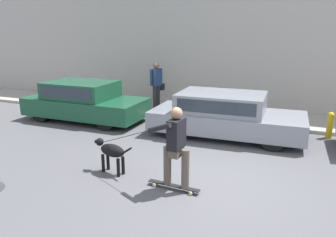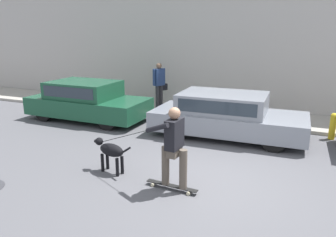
{
  "view_description": "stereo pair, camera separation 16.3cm",
  "coord_description": "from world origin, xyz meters",
  "views": [
    {
      "loc": [
        1.4,
        -5.93,
        2.97
      ],
      "look_at": [
        -1.35,
        1.03,
        0.95
      ],
      "focal_mm": 35.0,
      "sensor_mm": 36.0,
      "label": 1
    },
    {
      "loc": [
        1.55,
        -5.87,
        2.97
      ],
      "look_at": [
        -1.35,
        1.03,
        0.95
      ],
      "focal_mm": 35.0,
      "sensor_mm": 36.0,
      "label": 2
    }
  ],
  "objects": [
    {
      "name": "ground_plane",
      "position": [
        0.0,
        0.0,
        0.0
      ],
      "size": [
        36.0,
        36.0,
        0.0
      ],
      "primitive_type": "plane",
      "color": "#545459"
    },
    {
      "name": "pedestrian_with_bag",
      "position": [
        -3.49,
        5.3,
        1.05
      ],
      "size": [
        0.38,
        0.66,
        1.7
      ],
      "rotation": [
        0.0,
        0.0,
        -0.41
      ],
      "color": "#28282D",
      "rests_on": "sidewalk_curb"
    },
    {
      "name": "dog",
      "position": [
        -2.11,
        -0.3,
        0.48
      ],
      "size": [
        1.01,
        0.4,
        0.72
      ],
      "rotation": [
        0.0,
        0.0,
        2.93
      ],
      "color": "black",
      "rests_on": "ground_plane"
    },
    {
      "name": "sidewalk_curb",
      "position": [
        0.0,
        5.33,
        0.05
      ],
      "size": [
        30.0,
        2.15,
        0.1
      ],
      "color": "#A39E93",
      "rests_on": "ground_plane"
    },
    {
      "name": "parked_car_0",
      "position": [
        -5.21,
        3.13,
        0.64
      ],
      "size": [
        4.1,
        1.87,
        1.31
      ],
      "rotation": [
        0.0,
        0.0,
        -0.01
      ],
      "color": "black",
      "rests_on": "ground_plane"
    },
    {
      "name": "back_wall",
      "position": [
        0.0,
        6.58,
        2.72
      ],
      "size": [
        32.0,
        0.3,
        5.43
      ],
      "color": "#B2ADA8",
      "rests_on": "ground_plane"
    },
    {
      "name": "parked_car_1",
      "position": [
        -0.41,
        3.13,
        0.62
      ],
      "size": [
        4.34,
        1.92,
        1.26
      ],
      "rotation": [
        0.0,
        0.0,
        0.02
      ],
      "color": "black",
      "rests_on": "ground_plane"
    },
    {
      "name": "skateboarder",
      "position": [
        -0.57,
        -0.54,
        0.93
      ],
      "size": [
        2.37,
        0.63,
        1.63
      ],
      "rotation": [
        0.0,
        0.0,
        3.06
      ],
      "color": "beige",
      "rests_on": "ground_plane"
    },
    {
      "name": "fire_hydrant",
      "position": [
        2.41,
        4.01,
        0.4
      ],
      "size": [
        0.18,
        0.18,
        0.76
      ],
      "color": "gold",
      "rests_on": "ground_plane"
    }
  ]
}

